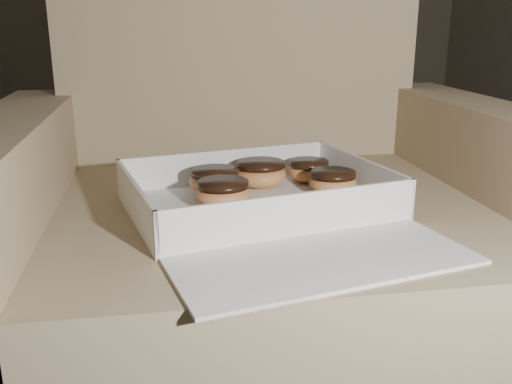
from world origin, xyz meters
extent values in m
cube|color=tan|center=(0.57, 0.10, 0.22)|extent=(0.75, 0.75, 0.44)
cube|color=tan|center=(0.57, 0.45, 0.71)|extent=(0.75, 0.15, 0.54)
cube|color=tan|center=(0.16, 0.10, 0.29)|extent=(0.13, 0.75, 0.58)
cube|color=tan|center=(0.98, 0.10, 0.29)|extent=(0.13, 0.75, 0.58)
cube|color=white|center=(0.54, 0.05, 0.44)|extent=(0.44, 0.37, 0.01)
cube|color=white|center=(0.51, 0.19, 0.48)|extent=(0.38, 0.09, 0.06)
cube|color=white|center=(0.57, -0.09, 0.48)|extent=(0.38, 0.09, 0.06)
cube|color=white|center=(0.36, 0.00, 0.48)|extent=(0.07, 0.29, 0.06)
cube|color=white|center=(0.73, 0.09, 0.48)|extent=(0.07, 0.29, 0.06)
cube|color=#DF5961|center=(0.73, 0.09, 0.48)|extent=(0.06, 0.28, 0.05)
cube|color=white|center=(0.59, -0.18, 0.44)|extent=(0.41, 0.24, 0.01)
ellipsoid|color=#D4874A|center=(0.48, 0.11, 0.47)|extent=(0.09, 0.09, 0.04)
cylinder|color=black|center=(0.48, 0.11, 0.48)|extent=(0.08, 0.08, 0.01)
ellipsoid|color=#D4874A|center=(0.68, 0.07, 0.47)|extent=(0.08, 0.08, 0.04)
cylinder|color=black|center=(0.68, 0.07, 0.48)|extent=(0.08, 0.08, 0.01)
ellipsoid|color=#D4874A|center=(0.49, 0.04, 0.47)|extent=(0.09, 0.09, 0.04)
cylinder|color=black|center=(0.49, 0.04, 0.48)|extent=(0.08, 0.08, 0.01)
ellipsoid|color=#D4874A|center=(0.57, 0.14, 0.47)|extent=(0.09, 0.09, 0.04)
cylinder|color=black|center=(0.57, 0.14, 0.49)|extent=(0.08, 0.08, 0.01)
ellipsoid|color=#D4874A|center=(0.66, 0.16, 0.46)|extent=(0.08, 0.08, 0.04)
cylinder|color=black|center=(0.66, 0.16, 0.48)|extent=(0.07, 0.07, 0.01)
ellipsoid|color=black|center=(0.67, 0.06, 0.45)|extent=(0.01, 0.01, 0.00)
ellipsoid|color=black|center=(0.60, -0.04, 0.45)|extent=(0.01, 0.01, 0.00)
ellipsoid|color=black|center=(0.47, 0.00, 0.45)|extent=(0.01, 0.01, 0.00)
camera|label=1|loc=(0.40, -0.81, 0.73)|focal=40.00mm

